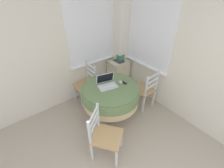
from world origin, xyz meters
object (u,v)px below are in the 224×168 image
(computer_mouse, at_px, (121,82))
(book_on_cabinet, at_px, (119,61))
(storage_box, at_px, (120,57))
(laptop, at_px, (107,83))
(corner_cabinet, at_px, (118,73))
(dining_chair_near_right_window, at_px, (145,90))
(dining_chair_near_back_window, at_px, (87,84))
(dining_chair_camera_near, at_px, (104,136))
(round_dining_table, at_px, (111,94))
(cell_phone, at_px, (124,83))

(computer_mouse, relative_size, book_on_cabinet, 0.34)
(storage_box, bearing_deg, book_on_cabinet, -155.58)
(laptop, relative_size, corner_cabinet, 0.55)
(corner_cabinet, bearing_deg, dining_chair_near_right_window, -94.96)
(dining_chair_near_right_window, xyz_separation_m, book_on_cabinet, (0.06, 0.93, 0.29))
(dining_chair_near_back_window, bearing_deg, computer_mouse, -69.13)
(corner_cabinet, xyz_separation_m, book_on_cabinet, (-0.02, -0.03, 0.36))
(dining_chair_near_right_window, distance_m, dining_chair_camera_near, 1.39)
(dining_chair_camera_near, relative_size, book_on_cabinet, 3.48)
(round_dining_table, height_order, book_on_cabinet, round_dining_table)
(corner_cabinet, relative_size, book_on_cabinet, 2.79)
(computer_mouse, distance_m, dining_chair_near_back_window, 0.91)
(cell_phone, xyz_separation_m, storage_box, (0.64, 0.85, 0.02))
(storage_box, bearing_deg, computer_mouse, -130.40)
(dining_chair_camera_near, height_order, corner_cabinet, dining_chair_camera_near)
(dining_chair_near_right_window, relative_size, book_on_cabinet, 3.48)
(dining_chair_camera_near, xyz_separation_m, storage_box, (1.46, 1.35, 0.35))
(round_dining_table, height_order, cell_phone, cell_phone)
(dining_chair_near_back_window, bearing_deg, dining_chair_near_right_window, -47.66)
(laptop, bearing_deg, cell_phone, -23.78)
(round_dining_table, bearing_deg, laptop, 102.76)
(round_dining_table, height_order, laptop, laptop)
(computer_mouse, bearing_deg, cell_phone, -36.55)
(dining_chair_near_back_window, distance_m, book_on_cabinet, 0.96)
(storage_box, bearing_deg, corner_cabinet, -178.72)
(storage_box, xyz_separation_m, book_on_cabinet, (-0.07, -0.03, -0.06))
(dining_chair_near_back_window, height_order, storage_box, dining_chair_near_back_window)
(computer_mouse, bearing_deg, dining_chair_near_right_window, -15.12)
(dining_chair_near_back_window, bearing_deg, storage_box, 1.14)
(corner_cabinet, bearing_deg, book_on_cabinet, -122.10)
(corner_cabinet, bearing_deg, dining_chair_near_back_window, -178.86)
(storage_box, bearing_deg, round_dining_table, -138.87)
(dining_chair_near_back_window, bearing_deg, corner_cabinet, 1.14)
(laptop, bearing_deg, book_on_cabinet, 38.28)
(computer_mouse, height_order, dining_chair_near_back_window, dining_chair_near_back_window)
(dining_chair_near_back_window, height_order, dining_chair_near_right_window, same)
(dining_chair_near_right_window, relative_size, storage_box, 6.01)
(dining_chair_camera_near, relative_size, storage_box, 6.01)
(round_dining_table, xyz_separation_m, cell_phone, (0.28, -0.05, 0.16))
(laptop, relative_size, dining_chair_near_right_window, 0.44)
(laptop, xyz_separation_m, computer_mouse, (0.25, -0.09, -0.02))
(book_on_cabinet, bearing_deg, corner_cabinet, 57.90)
(cell_phone, bearing_deg, book_on_cabinet, 55.22)
(dining_chair_near_right_window, xyz_separation_m, dining_chair_camera_near, (-1.33, -0.40, 0.00))
(cell_phone, bearing_deg, computer_mouse, 143.45)
(corner_cabinet, height_order, book_on_cabinet, book_on_cabinet)
(dining_chair_near_right_window, bearing_deg, corner_cabinet, 85.04)
(computer_mouse, relative_size, corner_cabinet, 0.12)
(dining_chair_near_right_window, height_order, storage_box, dining_chair_near_right_window)
(round_dining_table, distance_m, dining_chair_camera_near, 0.80)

